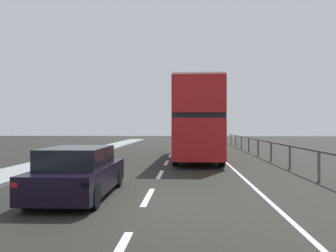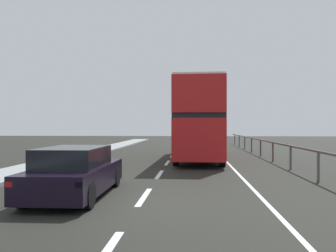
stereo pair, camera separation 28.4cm
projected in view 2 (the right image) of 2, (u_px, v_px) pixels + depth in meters
The scene contains 5 objects.
ground_plane at pixel (141, 204), 9.02m from camera, with size 74.44×120.00×0.10m, color black.
lane_paint_markings at pixel (203, 166), 17.21m from camera, with size 3.34×46.00×0.01m.
bridge_side_railing at pixel (281, 147), 17.60m from camera, with size 0.10×42.00×1.09m.
double_decker_bus_red at pixel (200, 120), 21.09m from camera, with size 2.78×11.19×4.38m.
hatchback_car_near at pixel (75, 172), 9.77m from camera, with size 1.83×4.51×1.38m.
Camera 2 is at (1.33, -8.95, 1.95)m, focal length 37.59 mm.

